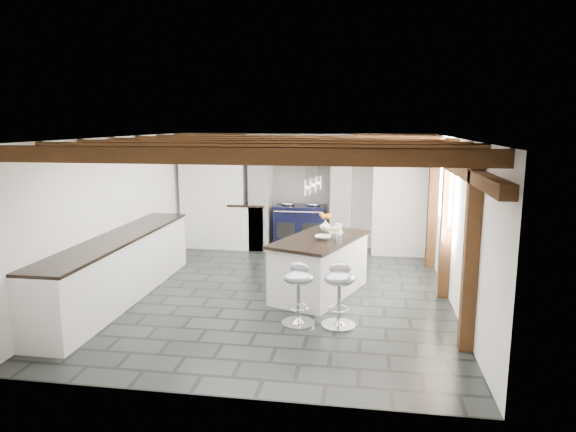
# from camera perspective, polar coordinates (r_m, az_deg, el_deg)

# --- Properties ---
(ground) EXTENTS (6.00, 6.00, 0.00)m
(ground) POSITION_cam_1_polar(r_m,az_deg,el_deg) (7.77, -1.19, -8.51)
(ground) COLOR black
(ground) RESTS_ON ground
(room_shell) EXTENTS (6.00, 6.03, 6.00)m
(room_shell) POSITION_cam_1_polar(r_m,az_deg,el_deg) (8.98, -3.49, 1.07)
(room_shell) COLOR white
(room_shell) RESTS_ON ground
(range_cooker) EXTENTS (1.00, 0.63, 0.99)m
(range_cooker) POSITION_cam_1_polar(r_m,az_deg,el_deg) (10.21, 1.39, -1.21)
(range_cooker) COLOR black
(range_cooker) RESTS_ON ground
(kitchen_island) EXTENTS (1.46, 1.94, 1.14)m
(kitchen_island) POSITION_cam_1_polar(r_m,az_deg,el_deg) (7.62, 3.58, -5.48)
(kitchen_island) COLOR white
(kitchen_island) RESTS_ON ground
(bar_stool_near) EXTENTS (0.43, 0.43, 0.80)m
(bar_stool_near) POSITION_cam_1_polar(r_m,az_deg,el_deg) (6.43, 5.69, -7.99)
(bar_stool_near) COLOR silver
(bar_stool_near) RESTS_ON ground
(bar_stool_far) EXTENTS (0.48, 0.48, 0.79)m
(bar_stool_far) POSITION_cam_1_polar(r_m,az_deg,el_deg) (6.47, 1.21, -7.90)
(bar_stool_far) COLOR silver
(bar_stool_far) RESTS_ON ground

